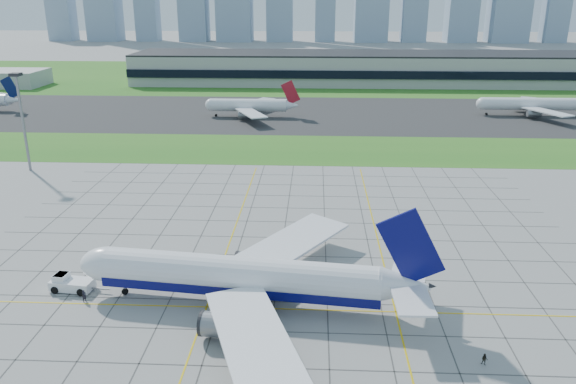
# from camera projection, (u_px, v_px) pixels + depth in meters

# --- Properties ---
(ground) EXTENTS (1400.00, 1400.00, 0.00)m
(ground) POSITION_uv_depth(u_px,v_px,m) (274.00, 302.00, 85.04)
(ground) COLOR #9C9C96
(ground) RESTS_ON ground
(grass_median) EXTENTS (700.00, 35.00, 0.04)m
(grass_median) POSITION_uv_depth(u_px,v_px,m) (296.00, 149.00, 169.90)
(grass_median) COLOR #26691E
(grass_median) RESTS_ON ground
(asphalt_taxiway) EXTENTS (700.00, 75.00, 0.04)m
(asphalt_taxiway) POSITION_uv_depth(u_px,v_px,m) (301.00, 113.00, 221.76)
(asphalt_taxiway) COLOR #383838
(asphalt_taxiway) RESTS_ON ground
(grass_far) EXTENTS (700.00, 145.00, 0.04)m
(grass_far) POSITION_uv_depth(u_px,v_px,m) (306.00, 76.00, 325.48)
(grass_far) COLOR #26691E
(grass_far) RESTS_ON ground
(apron_markings) EXTENTS (120.00, 130.00, 0.03)m
(apron_markings) POSITION_uv_depth(u_px,v_px,m) (282.00, 268.00, 95.48)
(apron_markings) COLOR #474744
(apron_markings) RESTS_ON ground
(terminal) EXTENTS (260.00, 43.00, 15.80)m
(terminal) POSITION_uv_depth(u_px,v_px,m) (381.00, 68.00, 297.33)
(terminal) COLOR #B7B7B2
(terminal) RESTS_ON ground
(light_mast) EXTENTS (2.50, 2.50, 25.60)m
(light_mast) POSITION_uv_depth(u_px,v_px,m) (21.00, 110.00, 144.26)
(light_mast) COLOR gray
(light_mast) RESTS_ON ground
(airliner) EXTENTS (54.19, 54.63, 17.08)m
(airliner) POSITION_uv_depth(u_px,v_px,m) (242.00, 277.00, 82.74)
(airliner) COLOR white
(airliner) RESTS_ON ground
(pushback_tug) EXTENTS (9.64, 3.97, 2.65)m
(pushback_tug) POSITION_uv_depth(u_px,v_px,m) (70.00, 283.00, 88.16)
(pushback_tug) COLOR white
(pushback_tug) RESTS_ON ground
(crew_near) EXTENTS (0.79, 0.83, 1.92)m
(crew_near) POSITION_uv_depth(u_px,v_px,m) (84.00, 296.00, 84.81)
(crew_near) COLOR black
(crew_near) RESTS_ON ground
(crew_far) EXTENTS (0.95, 0.88, 1.57)m
(crew_far) POSITION_uv_depth(u_px,v_px,m) (484.00, 359.00, 70.27)
(crew_far) COLOR black
(crew_far) RESTS_ON ground
(distant_jet_1) EXTENTS (34.15, 42.66, 14.08)m
(distant_jet_1) POSITION_uv_depth(u_px,v_px,m) (250.00, 105.00, 214.37)
(distant_jet_1) COLOR white
(distant_jet_1) RESTS_ON ground
(distant_jet_2) EXTENTS (41.85, 42.66, 14.08)m
(distant_jet_2) POSITION_uv_depth(u_px,v_px,m) (531.00, 104.00, 216.77)
(distant_jet_2) COLOR white
(distant_jet_2) RESTS_ON ground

